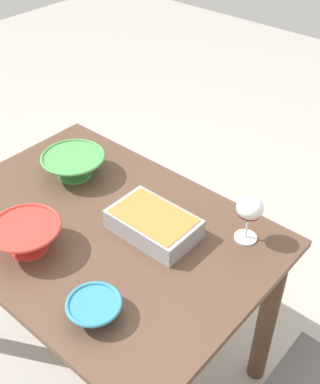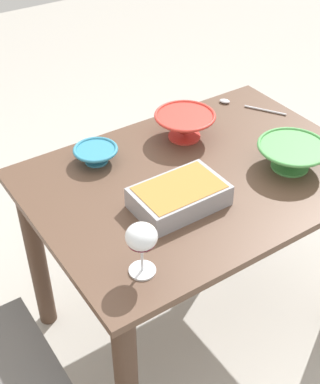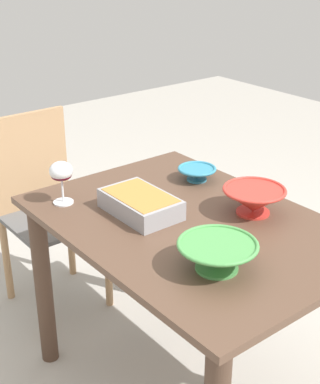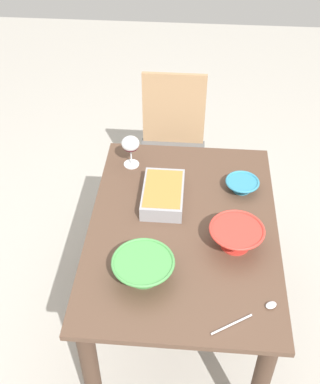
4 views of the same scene
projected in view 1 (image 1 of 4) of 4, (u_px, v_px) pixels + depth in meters
The scene contains 7 objects.
ground_plane at pixel (113, 356), 2.10m from camera, with size 8.00×8.00×0.00m, color #B2ADA3.
dining_table at pixel (103, 260), 1.72m from camera, with size 1.15×0.81×0.76m.
wine_glass at pixel (249, 211), 1.50m from camera, with size 0.09×0.09×0.16m.
casserole_dish at pixel (154, 223), 1.57m from camera, with size 0.29×0.18×0.07m.
mixing_bowl at pixel (74, 164), 1.82m from camera, with size 0.24×0.24×0.09m.
small_bowl at pixel (27, 236), 1.51m from camera, with size 0.23×0.23×0.10m.
serving_bowl at pixel (94, 308), 1.32m from camera, with size 0.16×0.16×0.06m.
Camera 1 is at (-0.94, 0.77, 1.86)m, focal length 45.11 mm.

